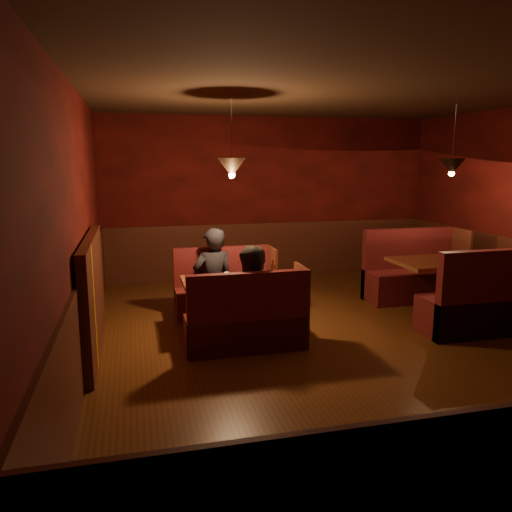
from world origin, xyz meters
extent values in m
cube|color=#573414|center=(0.00, 0.00, -0.01)|extent=(6.00, 7.00, 0.01)
cube|color=#3B2818|center=(0.00, 0.00, 2.90)|extent=(6.00, 7.00, 0.01)
cube|color=black|center=(0.00, 3.50, 1.45)|extent=(6.00, 0.01, 2.90)
cube|color=black|center=(-3.00, 0.00, 1.45)|extent=(0.01, 7.00, 2.90)
cube|color=#471B0E|center=(0.00, 3.48, 0.50)|extent=(6.00, 0.04, 1.00)
cube|color=#471B0E|center=(-2.98, 0.00, 0.50)|extent=(0.04, 7.00, 1.00)
cube|color=#471B0E|center=(-2.92, 0.40, 0.65)|extent=(0.10, 2.20, 1.30)
cube|color=gold|center=(-2.87, -0.15, 0.65)|extent=(0.01, 0.12, 1.30)
cylinder|color=#333333|center=(-1.27, 0.67, 2.45)|extent=(0.01, 0.01, 0.80)
cone|color=black|center=(-1.27, 0.67, 2.05)|extent=(0.34, 0.34, 0.22)
sphere|color=#FFBF72|center=(-1.27, 0.67, 1.96)|extent=(0.08, 0.08, 0.08)
cylinder|color=#333333|center=(1.71, 0.62, 2.45)|extent=(0.01, 0.01, 0.80)
cone|color=black|center=(1.71, 0.62, 2.05)|extent=(0.34, 0.34, 0.22)
sphere|color=#FFBF72|center=(1.71, 0.62, 1.96)|extent=(0.08, 0.08, 0.08)
cube|color=brown|center=(-1.27, 0.67, 0.65)|extent=(1.25, 0.76, 0.04)
cylinder|color=#471B0E|center=(-1.27, 0.67, 0.31)|extent=(0.12, 0.12, 0.62)
cylinder|color=#471B0E|center=(-1.27, 0.67, 0.02)|extent=(0.50, 0.50, 0.04)
cylinder|color=silver|center=(-1.24, 0.54, 0.68)|extent=(0.25, 0.25, 0.02)
cube|color=black|center=(-1.20, 0.61, 0.70)|extent=(0.08, 0.07, 0.03)
ellipsoid|color=silver|center=(-1.25, 0.53, 0.71)|extent=(0.06, 0.06, 0.05)
cube|color=tan|center=(-1.13, 0.52, 0.70)|extent=(0.07, 0.05, 0.03)
cylinder|color=silver|center=(-1.23, 0.51, 0.69)|extent=(0.05, 0.11, 0.01)
cylinder|color=silver|center=(-1.31, 0.86, 0.68)|extent=(0.23, 0.23, 0.01)
ellipsoid|color=beige|center=(-1.32, 0.82, 0.71)|extent=(0.09, 0.09, 0.05)
cube|color=silver|center=(-1.40, 0.79, 0.68)|extent=(0.16, 0.10, 0.00)
cylinder|color=white|center=(-1.00, 0.66, 0.71)|extent=(0.05, 0.05, 0.07)
cylinder|color=white|center=(-0.79, 0.86, 0.74)|extent=(0.07, 0.07, 0.13)
cylinder|color=white|center=(-0.80, 0.49, 0.74)|extent=(0.07, 0.07, 0.13)
cylinder|color=#47230F|center=(-0.72, 0.74, 0.74)|extent=(0.05, 0.05, 0.14)
cylinder|color=#47230F|center=(-0.72, 0.74, 0.84)|extent=(0.02, 0.02, 0.06)
ellipsoid|color=white|center=(-0.95, 0.50, 0.69)|extent=(0.10, 0.09, 0.04)
cube|color=#491512|center=(-1.27, 1.31, 0.20)|extent=(1.34, 0.49, 0.40)
cube|color=#491512|center=(-1.27, 1.51, 0.47)|extent=(1.34, 0.11, 0.94)
cube|color=#471B0E|center=(-0.58, 1.31, 0.47)|extent=(0.04, 0.49, 0.94)
cube|color=#491512|center=(-1.27, 0.02, 0.20)|extent=(1.34, 0.49, 0.40)
cube|color=#491512|center=(-1.27, -0.17, 0.47)|extent=(1.34, 0.11, 0.94)
cube|color=#471B0E|center=(-0.58, 0.02, 0.47)|extent=(0.04, 0.49, 0.94)
cube|color=brown|center=(1.71, 0.62, 0.75)|extent=(1.38, 0.88, 0.05)
cylinder|color=#471B0E|center=(1.71, 0.62, 0.36)|extent=(0.15, 0.15, 0.73)
cylinder|color=#471B0E|center=(1.71, 0.62, 0.02)|extent=(0.58, 0.58, 0.04)
cube|color=#491512|center=(1.71, 1.37, 0.23)|extent=(1.49, 0.57, 0.47)
cube|color=#491512|center=(1.71, 1.60, 0.55)|extent=(1.49, 0.12, 1.09)
cube|color=#471B0E|center=(2.48, 1.37, 0.55)|extent=(0.04, 0.57, 1.09)
cube|color=#491512|center=(1.71, -0.14, 0.23)|extent=(1.49, 0.57, 0.47)
cube|color=#491512|center=(1.71, -0.36, 0.55)|extent=(1.49, 0.12, 1.09)
imported|color=black|center=(-1.41, 1.30, 0.79)|extent=(0.64, 0.48, 1.59)
imported|color=#27241F|center=(-1.12, 0.04, 0.77)|extent=(0.87, 0.75, 1.54)
camera|label=1|loc=(-2.44, -5.30, 2.13)|focal=35.00mm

